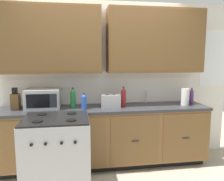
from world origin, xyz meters
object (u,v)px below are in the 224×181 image
object	(u,v)px
bottle_violet	(192,96)
bottle_red	(123,97)
toaster	(110,101)
paper_towel_roll	(185,97)
microwave	(43,99)
bottle_blue	(84,101)
stove_range	(57,156)
bottle_green	(73,98)
knife_block	(15,101)

from	to	relation	value
bottle_violet	bottle_red	distance (m)	1.12
toaster	paper_towel_roll	xyz separation A→B (m)	(1.15, -0.04, 0.03)
microwave	toaster	xyz separation A→B (m)	(0.97, -0.07, -0.04)
bottle_blue	bottle_red	xyz separation A→B (m)	(0.59, 0.11, 0.03)
toaster	bottle_blue	distance (m)	0.40
paper_towel_roll	microwave	bearing A→B (deg)	176.82
paper_towel_roll	bottle_violet	size ratio (longest dim) A/B	1.05
stove_range	paper_towel_roll	bearing A→B (deg)	17.08
paper_towel_roll	bottle_blue	distance (m)	1.54
stove_range	microwave	bearing A→B (deg)	108.60
paper_towel_roll	bottle_green	bearing A→B (deg)	177.05
stove_range	bottle_violet	world-z (taller)	bottle_violet
toaster	paper_towel_roll	size ratio (longest dim) A/B	1.08
microwave	bottle_violet	world-z (taller)	microwave
bottle_violet	microwave	bearing A→B (deg)	-179.87
bottle_green	bottle_red	distance (m)	0.75
toaster	bottle_violet	world-z (taller)	bottle_violet
microwave	toaster	world-z (taller)	microwave
microwave	paper_towel_roll	world-z (taller)	microwave
microwave	bottle_blue	xyz separation A→B (m)	(0.58, -0.16, -0.03)
bottle_violet	bottle_red	bearing A→B (deg)	-177.24
bottle_blue	bottle_red	size ratio (longest dim) A/B	0.78
stove_range	bottle_blue	xyz separation A→B (m)	(0.35, 0.54, 0.55)
bottle_green	bottle_blue	bearing A→B (deg)	-38.76
stove_range	knife_block	size ratio (longest dim) A/B	3.06
bottle_blue	knife_block	bearing A→B (deg)	171.00
bottle_green	microwave	bearing A→B (deg)	175.93
stove_range	bottle_blue	size ratio (longest dim) A/B	4.13
toaster	paper_towel_roll	world-z (taller)	paper_towel_roll
bottle_blue	bottle_violet	bearing A→B (deg)	5.36
microwave	stove_range	bearing A→B (deg)	-71.40
paper_towel_roll	bottle_blue	bearing A→B (deg)	-178.58
knife_block	bottle_green	xyz separation A→B (m)	(0.80, -0.03, 0.03)
bottle_violet	bottle_green	size ratio (longest dim) A/B	0.84
bottle_blue	microwave	bearing A→B (deg)	165.06
knife_block	bottle_blue	size ratio (longest dim) A/B	1.35
bottle_red	stove_range	bearing A→B (deg)	-145.41
knife_block	bottle_violet	distance (m)	2.67
bottle_blue	bottle_violet	size ratio (longest dim) A/B	0.93
stove_range	bottle_green	world-z (taller)	bottle_green
stove_range	bottle_green	size ratio (longest dim) A/B	3.21
paper_towel_roll	toaster	bearing A→B (deg)	177.86
microwave	bottle_blue	world-z (taller)	microwave
bottle_violet	bottle_green	world-z (taller)	bottle_green
bottle_violet	bottle_red	xyz separation A→B (m)	(-1.12, -0.05, 0.02)
knife_block	bottle_red	distance (m)	1.55
bottle_red	bottle_violet	bearing A→B (deg)	2.76
paper_towel_roll	bottle_red	distance (m)	0.95
bottle_violet	bottle_blue	bearing A→B (deg)	-174.64
knife_block	bottle_green	world-z (taller)	knife_block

